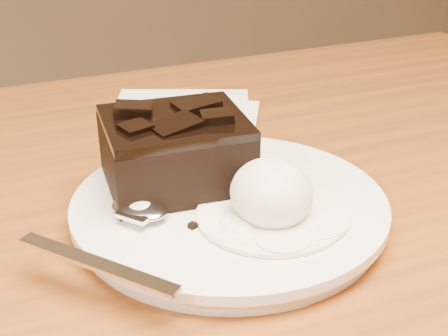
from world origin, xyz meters
name	(u,v)px	position (x,y,z in m)	size (l,w,h in m)	color
plate	(229,211)	(0.11, 0.03, 0.76)	(0.23, 0.23, 0.02)	white
brownie	(176,155)	(0.08, 0.07, 0.79)	(0.10, 0.09, 0.05)	black
ice_cream_scoop	(271,193)	(0.12, 0.00, 0.79)	(0.06, 0.06, 0.05)	silver
melt_puddle	(271,216)	(0.12, 0.00, 0.77)	(0.10, 0.10, 0.00)	white
spoon	(140,211)	(0.04, 0.03, 0.77)	(0.03, 0.17, 0.01)	silver
napkin	(180,113)	(0.15, 0.24, 0.75)	(0.14, 0.14, 0.01)	white
crumb_a	(265,242)	(0.11, -0.03, 0.77)	(0.01, 0.01, 0.00)	black
crumb_b	(209,190)	(0.10, 0.05, 0.77)	(0.01, 0.01, 0.00)	black
crumb_c	(280,223)	(0.13, -0.02, 0.77)	(0.01, 0.00, 0.00)	black
crumb_d	(193,226)	(0.07, 0.00, 0.77)	(0.01, 0.01, 0.00)	black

